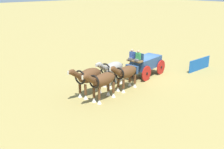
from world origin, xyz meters
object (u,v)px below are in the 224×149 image
object	(u,v)px
show_wagon	(145,63)
draft_horse_rear_off	(112,69)
draft_horse_rear_near	(126,73)
draft_horse_lead_off	(88,77)
draft_horse_lead_near	(102,81)

from	to	relation	value
show_wagon	draft_horse_rear_off	world-z (taller)	show_wagon
draft_horse_rear_near	draft_horse_lead_off	distance (m)	2.89
draft_horse_rear_near	draft_horse_lead_off	xyz separation A→B (m)	(2.76, -0.86, 0.12)
draft_horse_lead_off	draft_horse_lead_near	bearing A→B (deg)	98.43
draft_horse_rear_off	show_wagon	bearing A→B (deg)	179.11
show_wagon	draft_horse_rear_off	size ratio (longest dim) A/B	1.93
show_wagon	draft_horse_rear_near	distance (m)	3.68
show_wagon	draft_horse_rear_near	bearing A→B (deg)	19.50
draft_horse_rear_near	draft_horse_rear_off	distance (m)	1.30
draft_horse_rear_off	draft_horse_lead_near	world-z (taller)	draft_horse_lead_near
show_wagon	draft_horse_lead_off	world-z (taller)	show_wagon
draft_horse_lead_near	draft_horse_lead_off	size ratio (longest dim) A/B	1.01
draft_horse_lead_off	show_wagon	bearing A→B (deg)	-176.66
draft_horse_rear_near	draft_horse_rear_off	world-z (taller)	draft_horse_rear_off
draft_horse_rear_off	draft_horse_lead_near	size ratio (longest dim) A/B	0.97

